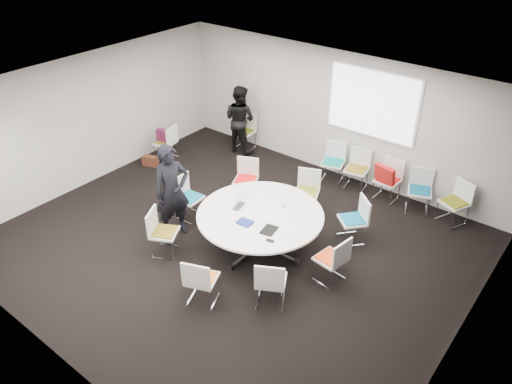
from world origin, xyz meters
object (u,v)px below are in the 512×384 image
Objects in this scene: chair_back_c at (387,187)px; laptop at (241,207)px; chair_back_e at (453,210)px; brown_bag at (150,161)px; chair_ring_b at (352,228)px; chair_back_b at (356,176)px; chair_ring_d at (246,187)px; chair_spare_left at (167,149)px; chair_back_d at (418,198)px; conference_table at (260,222)px; chair_person_back at (244,138)px; cup at (284,205)px; chair_ring_a at (331,267)px; chair_ring_g at (202,288)px; chair_ring_h at (271,289)px; chair_ring_f at (165,240)px; person_back at (240,119)px; chair_back_a at (332,169)px; person_main at (172,191)px; chair_ring_e at (190,205)px; maroon_bag at (165,136)px.

chair_back_c is 3.36m from laptop.
brown_bag is at bearing 42.39° from chair_back_e.
chair_back_b is (-0.86, 1.73, 0.00)m from chair_ring_b.
chair_spare_left is at bearing -28.20° from chair_ring_d.
chair_back_c is at bearing -21.23° from chair_back_d.
chair_person_back is at bearing 133.37° from conference_table.
cup is at bearing -5.78° from brown_bag.
chair_back_d is (0.29, 2.93, 0.00)m from chair_ring_a.
chair_ring_g is at bearing 78.16° from chair_back_b.
chair_ring_h is 5.40m from chair_spare_left.
conference_table is at bearing 37.35° from chair_back_d.
person_back is (-1.54, 3.96, 0.56)m from chair_ring_f.
chair_back_d is 0.70m from chair_back_e.
brown_bag is at bearing 13.34° from chair_back_a.
chair_ring_a is at bearing 142.07° from chair_person_back.
chair_back_b is at bearing 168.47° from chair_back_a.
chair_back_a is at bearing -5.25° from chair_back_b.
chair_back_c is 1.00× the size of chair_back_e.
conference_table is 2.55× the size of chair_back_e.
chair_back_a is at bearing 1.23° from person_main.
chair_back_c is 1.00× the size of chair_person_back.
chair_ring_f is at bearing 138.76° from chair_ring_g.
chair_ring_e reaches higher than brown_bag.
person_back is 1.83m from maroon_bag.
chair_ring_a is 5.51m from maroon_bag.
chair_ring_d is 1.00× the size of chair_ring_h.
chair_back_d is at bearing -172.52° from chair_ring_d.
chair_ring_f is 2.20× the size of maroon_bag.
person_main is 6.21× the size of laptop.
chair_back_e is at bearing -177.58° from chair_ring_d.
chair_back_e is 1.00× the size of chair_person_back.
chair_back_d is 1.00× the size of chair_back_e.
chair_ring_f is at bearing 109.38° from person_back.
chair_person_back is at bearing 2.29° from chair_back_c.
chair_ring_h is 4.04m from chair_back_d.
person_back reaches higher than chair_ring_h.
chair_ring_b is 2.44× the size of brown_bag.
chair_ring_g is at bearing 46.52° from chair_ring_e.
chair_back_b is 2.11m from chair_back_e.
conference_table is 2.55× the size of chair_back_c.
cup is at bearing 77.36° from chair_back_b.
chair_ring_d is at bearing 39.57° from chair_back_b.
chair_back_e is at bearing 14.37° from maroon_bag.
chair_ring_b is 2.10m from laptop.
chair_ring_d and chair_back_a have the same top height.
chair_back_e is at bearing 123.54° from chair_ring_e.
chair_ring_a is 1.00× the size of chair_back_c.
chair_ring_d is 1.00× the size of chair_back_d.
chair_back_e is 6.73m from brown_bag.
chair_ring_a is at bearing -116.63° from chair_spare_left.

